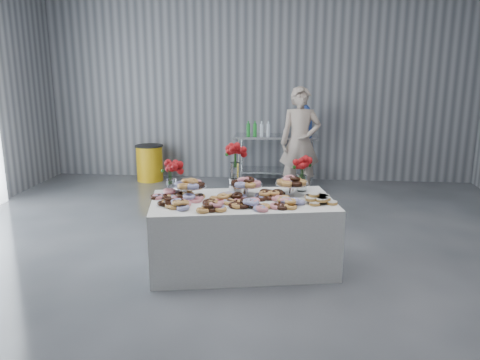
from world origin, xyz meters
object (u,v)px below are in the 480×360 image
object	(u,v)px
water_jug	(304,122)
display_table	(243,234)
person	(300,142)
trash_barrel	(150,163)
prep_table	(276,150)

from	to	relation	value
water_jug	display_table	bearing A→B (deg)	-101.34
water_jug	person	size ratio (longest dim) A/B	0.31
person	trash_barrel	xyz separation A→B (m)	(-2.79, 0.82, -0.56)
prep_table	person	bearing A→B (deg)	-63.28
person	trash_barrel	distance (m)	2.97
water_jug	prep_table	bearing A→B (deg)	180.00
person	water_jug	bearing A→B (deg)	82.55
prep_table	person	size ratio (longest dim) A/B	0.83
water_jug	trash_barrel	xyz separation A→B (m)	(-2.88, 0.00, -0.81)
display_table	trash_barrel	world-z (taller)	display_table
trash_barrel	person	bearing A→B (deg)	-16.37
prep_table	person	distance (m)	0.96
display_table	water_jug	bearing A→B (deg)	78.66
water_jug	person	world-z (taller)	person
display_table	trash_barrel	distance (m)	4.32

